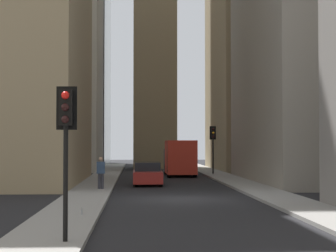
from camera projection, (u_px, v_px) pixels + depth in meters
The scene contains 11 objects.
ground_plane at pixel (182, 199), 26.66m from camera, with size 135.00×135.00×0.00m, color black.
sidewalk_right at pixel (84, 198), 26.41m from camera, with size 90.00×2.20×0.14m, color gray.
sidewalk_left at pixel (277, 197), 26.91m from camera, with size 90.00×2.20×0.14m, color gray.
building_left_far at pixel (264, 36), 57.12m from camera, with size 14.89×10.50×26.57m.
building_right_far at pixel (50, 40), 56.67m from camera, with size 12.37×10.50×25.71m.
delivery_truck at pixel (180, 158), 46.30m from camera, with size 6.46×2.25×2.84m.
sedan_red at pixel (147, 174), 35.95m from camera, with size 4.30×1.78×1.42m.
traffic_light_foreground at pixel (66, 127), 14.32m from camera, with size 0.43×0.52×3.88m.
traffic_light_midblock at pixel (213, 139), 47.10m from camera, with size 0.43×0.52×3.90m.
pedestrian at pixel (101, 171), 31.00m from camera, with size 0.26×0.44×1.73m.
discarded_bottle at pixel (82, 212), 19.58m from camera, with size 0.07×0.07×0.27m.
Camera 1 is at (-26.68, 2.14, 2.55)m, focal length 61.37 mm.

